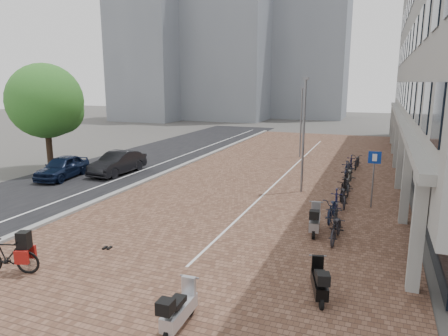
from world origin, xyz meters
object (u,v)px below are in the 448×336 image
hero_bike (8,255)px  scooter_mid (319,281)px  scooter_front (315,220)px  car_dark (118,163)px  parking_sign (374,170)px  scooter_back (179,308)px  car_navy (62,167)px

hero_bike → scooter_mid: 9.33m
scooter_front → scooter_mid: size_ratio=1.11×
car_dark → scooter_mid: 18.01m
car_dark → hero_bike: size_ratio=2.16×
scooter_front → scooter_mid: 4.91m
car_dark → scooter_mid: (14.32, -10.93, -0.20)m
car_dark → parking_sign: size_ratio=1.62×
car_dark → parking_sign: (15.42, -1.77, 1.12)m
scooter_mid → scooter_back: scooter_back is taller
car_navy → car_dark: 3.32m
hero_bike → scooter_back: 6.26m
car_navy → parking_sign: bearing=-7.3°
hero_bike → scooter_mid: (9.12, 1.93, -0.08)m
scooter_mid → scooter_back: 3.91m
scooter_mid → parking_sign: parking_sign is taller
car_dark → scooter_back: bearing=-47.9°
scooter_front → parking_sign: 4.91m
scooter_back → scooter_mid: bearing=40.6°
car_navy → scooter_back: size_ratio=2.50×
scooter_mid → parking_sign: (1.10, 9.16, 1.31)m
car_dark → parking_sign: 15.56m
car_dark → hero_bike: (5.19, -12.86, -0.11)m
scooter_front → parking_sign: parking_sign is taller
car_navy → hero_bike: bearing=-63.1°
scooter_front → scooter_back: (-2.03, -7.45, -0.02)m
scooter_front → parking_sign: (1.97, 4.32, 1.26)m
scooter_mid → scooter_back: bearing=-153.0°
parking_sign → scooter_back: bearing=-111.9°
hero_bike → scooter_back: bearing=-113.4°
car_dark → scooter_front: (13.45, -6.10, -0.14)m
scooter_front → scooter_back: scooter_front is taller
scooter_front → hero_bike: bearing=-146.5°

